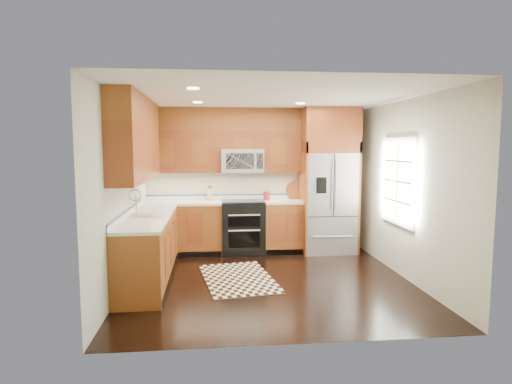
{
  "coord_description": "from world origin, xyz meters",
  "views": [
    {
      "loc": [
        -0.79,
        -5.92,
        1.92
      ],
      "look_at": [
        -0.12,
        0.6,
        1.22
      ],
      "focal_mm": 30.0,
      "sensor_mm": 36.0,
      "label": 1
    }
  ],
  "objects": [
    {
      "name": "wall_back",
      "position": [
        0.0,
        2.0,
        1.3
      ],
      "size": [
        4.0,
        0.02,
        2.6
      ],
      "primitive_type": "cube",
      "color": "#B2B8A6",
      "rests_on": "ground"
    },
    {
      "name": "wall_right",
      "position": [
        2.0,
        0.0,
        1.3
      ],
      "size": [
        0.02,
        4.0,
        2.6
      ],
      "primitive_type": "cube",
      "color": "#B2B8A6",
      "rests_on": "ground"
    },
    {
      "name": "knife_block",
      "position": [
        -0.84,
        1.91,
        1.05
      ],
      "size": [
        0.09,
        0.13,
        0.26
      ],
      "color": "tan",
      "rests_on": "countertop"
    },
    {
      "name": "utensil_crock",
      "position": [
        0.19,
        1.76,
        1.06
      ],
      "size": [
        0.13,
        0.13,
        0.34
      ],
      "color": "maroon",
      "rests_on": "countertop"
    },
    {
      "name": "wall_left",
      "position": [
        -2.0,
        0.0,
        1.3
      ],
      "size": [
        0.02,
        4.0,
        2.6
      ],
      "primitive_type": "cube",
      "color": "#B2B8A6",
      "rests_on": "ground"
    },
    {
      "name": "microwave",
      "position": [
        -0.25,
        1.8,
        1.66
      ],
      "size": [
        0.76,
        0.4,
        0.42
      ],
      "color": "#B2B2B7",
      "rests_on": "ground"
    },
    {
      "name": "upper_cabinets",
      "position": [
        -1.15,
        1.09,
        2.02
      ],
      "size": [
        2.85,
        3.0,
        1.15
      ],
      "color": "brown",
      "rests_on": "ground"
    },
    {
      "name": "base_cabinets",
      "position": [
        -1.23,
        0.9,
        0.45
      ],
      "size": [
        2.85,
        3.0,
        0.9
      ],
      "color": "brown",
      "rests_on": "ground"
    },
    {
      "name": "cutting_board",
      "position": [
        0.75,
        1.94,
        0.95
      ],
      "size": [
        0.43,
        0.43,
        0.02
      ],
      "primitive_type": "cylinder",
      "rotation": [
        0.0,
        0.0,
        -0.3
      ],
      "color": "brown",
      "rests_on": "countertop"
    },
    {
      "name": "ground",
      "position": [
        0.0,
        0.0,
        0.0
      ],
      "size": [
        4.0,
        4.0,
        0.0
      ],
      "primitive_type": "plane",
      "color": "black",
      "rests_on": "ground"
    },
    {
      "name": "sink_faucet",
      "position": [
        -1.73,
        0.23,
        0.99
      ],
      "size": [
        0.54,
        0.44,
        0.37
      ],
      "color": "#B2B2B7",
      "rests_on": "countertop"
    },
    {
      "name": "refrigerator",
      "position": [
        1.3,
        1.63,
        1.3
      ],
      "size": [
        0.98,
        0.75,
        2.6
      ],
      "color": "#B2B2B7",
      "rests_on": "ground"
    },
    {
      "name": "window",
      "position": [
        1.98,
        0.2,
        1.4
      ],
      "size": [
        0.04,
        1.1,
        1.3
      ],
      "color": "white",
      "rests_on": "ground"
    },
    {
      "name": "range",
      "position": [
        -0.25,
        1.67,
        0.47
      ],
      "size": [
        0.76,
        0.67,
        0.95
      ],
      "color": "black",
      "rests_on": "ground"
    },
    {
      "name": "rug",
      "position": [
        -0.43,
        0.13,
        0.01
      ],
      "size": [
        1.18,
        1.72,
        0.01
      ],
      "primitive_type": "cube",
      "rotation": [
        0.0,
        0.0,
        0.15
      ],
      "color": "black",
      "rests_on": "ground"
    },
    {
      "name": "countertop",
      "position": [
        -1.09,
        1.01,
        0.92
      ],
      "size": [
        2.86,
        3.01,
        0.04
      ],
      "color": "white",
      "rests_on": "base_cabinets"
    }
  ]
}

